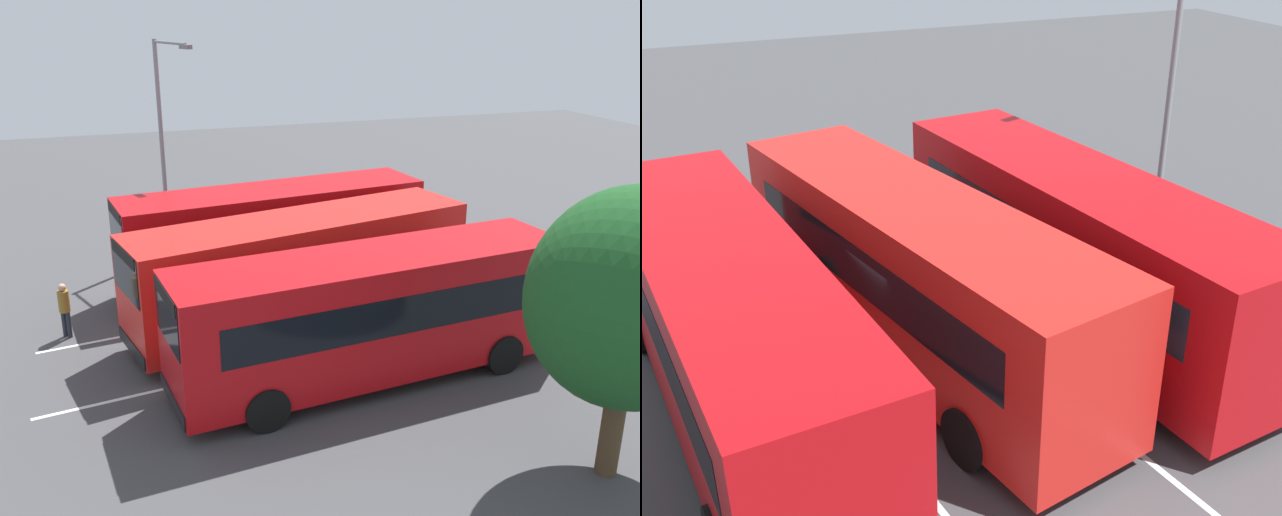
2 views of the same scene
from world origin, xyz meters
TOP-DOWN VIEW (x-y plane):
  - ground_plane at (0.00, 0.00)m, footprint 72.87×72.87m
  - bus_far_left at (-0.07, -3.64)m, footprint 10.51×3.62m
  - bus_center_left at (0.04, -0.06)m, footprint 10.57×4.51m
  - bus_center_right at (-0.69, 3.53)m, footprint 10.48×3.45m
  - pedestrian at (6.70, -1.55)m, footprint 0.45×0.45m
  - street_lamp at (2.81, -7.74)m, footprint 1.03×2.48m
  - depot_tree at (-3.81, 8.75)m, footprint 4.16×3.74m
  - lane_stripe_outer_left at (0.00, -1.77)m, footprint 15.14×2.21m
  - lane_stripe_inner_left at (0.00, 1.77)m, footprint 15.14×2.21m

SIDE VIEW (x-z plane):
  - ground_plane at x=0.00m, z-range 0.00..0.00m
  - lane_stripe_outer_left at x=0.00m, z-range 0.00..0.01m
  - lane_stripe_inner_left at x=0.00m, z-range 0.00..0.01m
  - pedestrian at x=6.70m, z-range 0.15..1.80m
  - bus_far_left at x=-0.07m, z-range 0.17..3.55m
  - bus_center_left at x=0.04m, z-range 0.17..3.55m
  - bus_center_right at x=-0.69m, z-range 0.17..3.55m
  - depot_tree at x=-3.81m, z-range 0.84..6.92m
  - street_lamp at x=2.81m, z-range 0.61..8.60m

